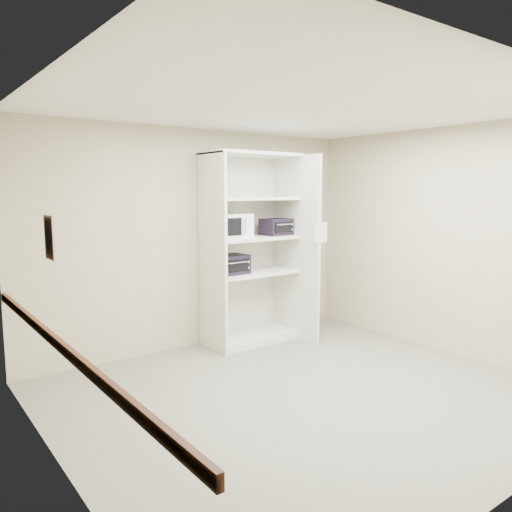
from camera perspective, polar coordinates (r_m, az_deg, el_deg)
floor at (r=5.01m, az=5.54°, el=-15.41°), size 4.50×4.00×0.01m
ceiling at (r=4.68m, az=5.97°, el=16.69°), size 4.50×4.00×0.01m
wall_back at (r=6.27m, az=-6.70°, el=1.95°), size 4.50×0.02×2.70m
wall_left at (r=3.56m, az=-22.04°, el=-2.70°), size 0.02×4.00×2.70m
wall_right at (r=6.39m, az=20.80°, el=1.62°), size 0.02×4.00×2.70m
shelving_unit at (r=6.41m, az=-0.18°, el=0.16°), size 1.24×0.92×2.42m
microwave at (r=6.18m, az=-3.09°, el=3.47°), size 0.49×0.37×0.29m
toaster_oven_upper at (r=6.55m, az=2.31°, el=3.35°), size 0.40×0.31×0.22m
toaster_oven_lower at (r=6.20m, az=-3.02°, el=-0.96°), size 0.45×0.35×0.24m
paper_sign at (r=6.27m, az=7.46°, el=2.68°), size 0.19×0.01×0.25m
chair_rail at (r=3.67m, az=-21.36°, el=-9.60°), size 0.04×3.98×0.08m
wall_poster at (r=3.64m, az=-22.55°, el=1.97°), size 0.01×0.22×0.30m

